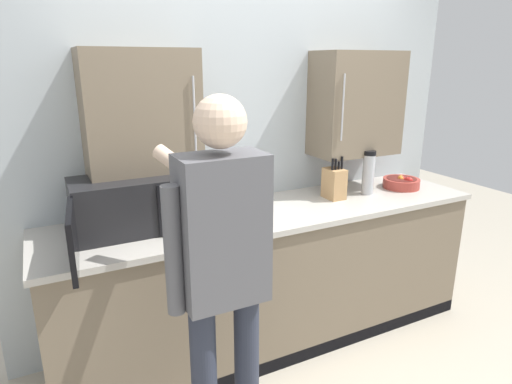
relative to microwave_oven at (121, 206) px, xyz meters
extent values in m
cube|color=#B2BCC1|center=(0.92, 0.35, 0.33)|extent=(3.25, 0.10, 2.84)
cube|color=#756651|center=(0.17, 0.14, 0.46)|extent=(0.62, 0.32, 0.71)
cylinder|color=#B7BABF|center=(0.42, -0.04, 0.46)|extent=(0.01, 0.01, 0.43)
cube|color=#756651|center=(1.67, 0.14, 0.46)|extent=(0.62, 0.32, 0.71)
cylinder|color=#B7BABF|center=(1.42, -0.04, 0.46)|extent=(0.01, 0.01, 0.43)
cube|color=#756651|center=(0.92, -0.03, -0.64)|extent=(2.79, 0.64, 0.90)
cube|color=#BCB7AD|center=(0.92, -0.03, -0.17)|extent=(2.83, 0.68, 0.03)
cube|color=black|center=(0.92, -0.34, -1.04)|extent=(2.79, 0.04, 0.09)
cube|color=black|center=(0.03, 0.02, 0.00)|extent=(0.57, 0.35, 0.30)
cube|color=beige|center=(-0.05, 0.01, 0.00)|extent=(0.37, 0.30, 0.24)
cube|color=black|center=(0.24, -0.16, 0.00)|extent=(0.16, 0.01, 0.28)
cube|color=black|center=(-0.28, -0.36, 0.00)|extent=(0.06, 0.41, 0.28)
cylinder|color=#AD3D33|center=(2.01, -0.02, -0.12)|extent=(0.26, 0.26, 0.07)
cylinder|color=#561E19|center=(2.01, -0.02, -0.10)|extent=(0.22, 0.22, 0.05)
sphere|color=red|center=(2.02, -0.09, -0.08)|extent=(0.05, 0.05, 0.05)
sphere|color=orange|center=(2.01, -0.02, -0.08)|extent=(0.05, 0.05, 0.05)
sphere|color=orange|center=(2.02, -0.01, -0.08)|extent=(0.05, 0.05, 0.05)
sphere|color=red|center=(2.02, -0.02, -0.08)|extent=(0.05, 0.05, 0.05)
sphere|color=red|center=(2.02, -0.07, -0.08)|extent=(0.05, 0.05, 0.05)
cube|color=tan|center=(1.41, -0.01, -0.05)|extent=(0.11, 0.15, 0.21)
cylinder|color=black|center=(1.37, -0.03, 0.10)|extent=(0.02, 0.02, 0.08)
cylinder|color=black|center=(1.40, -0.03, 0.09)|extent=(0.02, 0.02, 0.07)
cylinder|color=black|center=(1.42, -0.03, 0.08)|extent=(0.02, 0.02, 0.05)
cylinder|color=black|center=(1.45, -0.03, 0.10)|extent=(0.02, 0.02, 0.09)
cylinder|color=#B7BABF|center=(1.68, -0.03, -0.01)|extent=(0.08, 0.08, 0.28)
cylinder|color=black|center=(1.68, -0.03, 0.14)|extent=(0.09, 0.09, 0.03)
cylinder|color=#B7BABF|center=(0.74, -0.01, -0.03)|extent=(0.27, 0.27, 0.23)
cylinder|color=#B7BABF|center=(0.74, -0.01, 0.09)|extent=(0.28, 0.28, 0.02)
cylinder|color=black|center=(0.74, -0.01, 0.11)|extent=(0.04, 0.04, 0.03)
cylinder|color=#B7BABF|center=(0.58, -0.01, 0.05)|extent=(0.05, 0.02, 0.02)
cylinder|color=#B7BABF|center=(0.90, -0.01, 0.05)|extent=(0.05, 0.02, 0.02)
cylinder|color=#282D3D|center=(0.34, -0.85, -0.63)|extent=(0.11, 0.11, 0.91)
cube|color=#56565B|center=(0.24, -0.85, 0.12)|extent=(0.34, 0.20, 0.60)
sphere|color=beige|center=(0.24, -0.85, 0.54)|extent=(0.20, 0.20, 0.20)
cylinder|color=beige|center=(0.27, -0.61, 0.24)|extent=(0.36, 0.52, 0.32)
cylinder|color=#56565B|center=(0.04, -0.85, 0.07)|extent=(0.07, 0.07, 0.51)
camera|label=1|loc=(-0.36, -2.32, 0.75)|focal=30.61mm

